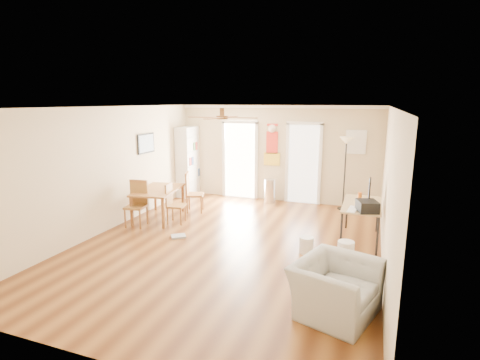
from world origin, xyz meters
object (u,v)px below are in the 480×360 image
at_px(bookshelf, 189,161).
at_px(dining_table, 159,204).
at_px(dining_chair_right_b, 176,204).
at_px(trash_can, 270,191).
at_px(dining_chair_right_a, 195,192).
at_px(torchiere_lamp, 345,174).
at_px(printer, 367,206).
at_px(wastebasket_a, 306,245).
at_px(computer_desk, 361,222).
at_px(wastebasket_b, 346,250).
at_px(dining_chair_near, 136,204).
at_px(armchair, 335,288).

distance_m(bookshelf, dining_table, 2.37).
xyz_separation_m(dining_chair_right_b, trash_can, (1.52, 2.36, -0.13)).
distance_m(dining_chair_right_a, torchiere_lamp, 3.78).
bearing_deg(printer, wastebasket_a, -173.52).
distance_m(computer_desk, wastebasket_a, 1.33).
xyz_separation_m(bookshelf, trash_can, (2.45, -0.04, -0.67)).
height_order(dining_table, computer_desk, computer_desk).
bearing_deg(wastebasket_b, dining_chair_right_b, 168.86).
distance_m(bookshelf, dining_chair_near, 2.95).
xyz_separation_m(bookshelf, armchair, (4.68, -4.90, -0.65)).
bearing_deg(dining_chair_near, armchair, -32.70).
distance_m(wastebasket_a, armchair, 1.95).
bearing_deg(wastebasket_b, dining_chair_near, 176.91).
bearing_deg(dining_chair_right_a, bookshelf, 13.06).
distance_m(printer, wastebasket_b, 0.91).
relative_size(dining_chair_right_b, dining_chair_near, 0.90).
xyz_separation_m(bookshelf, wastebasket_a, (3.99, -3.09, -0.85)).
xyz_separation_m(bookshelf, dining_chair_right_b, (0.93, -2.40, -0.55)).
height_order(torchiere_lamp, wastebasket_a, torchiere_lamp).
bearing_deg(torchiere_lamp, printer, -77.09).
relative_size(dining_chair_right_b, armchair, 0.84).
relative_size(dining_chair_right_a, trash_can, 1.52).
height_order(dining_table, armchair, dining_table).
bearing_deg(dining_chair_right_a, dining_table, 125.59).
height_order(bookshelf, dining_table, bookshelf).
bearing_deg(armchair, trash_can, 42.81).
bearing_deg(printer, dining_chair_right_a, 145.68).
height_order(torchiere_lamp, wastebasket_b, torchiere_lamp).
height_order(bookshelf, torchiere_lamp, bookshelf).
bearing_deg(dining_chair_right_a, dining_chair_near, 133.79).
relative_size(dining_table, torchiere_lamp, 0.77).
bearing_deg(computer_desk, wastebasket_a, -132.50).
distance_m(dining_chair_near, wastebasket_a, 3.81).
height_order(trash_can, computer_desk, computer_desk).
relative_size(trash_can, wastebasket_a, 2.16).
distance_m(dining_chair_right_a, wastebasket_a, 3.48).
bearing_deg(dining_chair_near, computer_desk, 0.87).
bearing_deg(wastebasket_a, armchair, -69.24).
bearing_deg(torchiere_lamp, dining_table, -150.38).
bearing_deg(wastebasket_a, dining_chair_right_a, 152.19).
distance_m(printer, armchair, 2.35).
bearing_deg(armchair, computer_desk, 14.16).
bearing_deg(bookshelf, trash_can, 18.24).
bearing_deg(trash_can, computer_desk, -40.72).
bearing_deg(trash_can, dining_table, -133.06).
relative_size(bookshelf, wastebasket_b, 6.09).
bearing_deg(armchair, torchiere_lamp, 21.81).
distance_m(dining_table, armchair, 5.05).
xyz_separation_m(dining_chair_near, wastebasket_b, (4.48, -0.24, -0.33)).
xyz_separation_m(dining_chair_right_b, torchiere_lamp, (3.44, 2.42, 0.47)).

